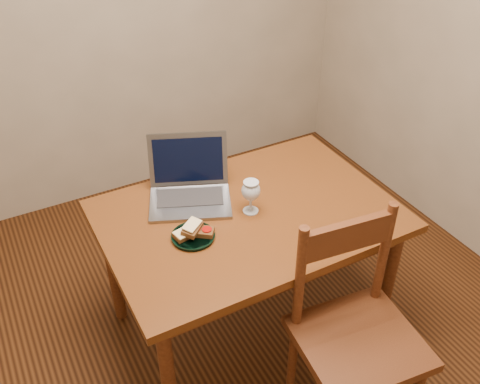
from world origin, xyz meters
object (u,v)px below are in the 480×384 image
chair (357,327)px  milk_glass (251,197)px  laptop (189,182)px  table (248,227)px  plate (193,236)px

chair → milk_glass: 0.71m
milk_glass → laptop: (-0.19, 0.25, -0.01)m
laptop → chair: bearing=-47.3°
chair → laptop: bearing=116.1°
laptop → milk_glass: bearing=-30.0°
table → milk_glass: bearing=18.4°
chair → laptop: laptop is taller
milk_glass → chair: bearing=-78.4°
chair → plate: (-0.43, 0.59, 0.20)m
chair → milk_glass: (-0.13, 0.64, 0.28)m
milk_glass → laptop: size_ratio=0.35×
table → milk_glass: milk_glass is taller
plate → chair: bearing=-53.8°
table → laptop: size_ratio=2.77×
plate → milk_glass: (0.30, 0.04, 0.07)m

